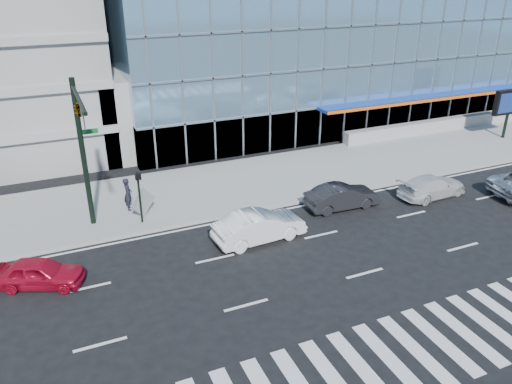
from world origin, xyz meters
TOP-DOWN VIEW (x-y plane):
  - ground at (0.00, 0.00)m, footprint 160.00×160.00m
  - sidewalk at (0.00, 8.00)m, footprint 120.00×8.00m
  - theatre_building at (14.00, 26.00)m, footprint 42.00×26.00m
  - ramp_block at (-6.00, 18.00)m, footprint 6.00×8.00m
  - retaining_wall at (24.00, 11.60)m, footprint 30.00×0.80m
  - traffic_signal at (-11.00, 4.57)m, footprint 1.14×5.74m
  - ped_signal_post at (-8.50, 4.94)m, footprint 0.30×0.33m
  - marquee_sign at (22.00, 7.99)m, footprint 3.20×0.43m
  - white_suv at (8.76, 1.53)m, footprint 4.78×2.26m
  - white_sedan at (-3.24, 0.85)m, footprint 4.99×2.04m
  - dark_sedan at (2.76, 2.37)m, footprint 4.48×1.71m
  - red_sedan at (-13.87, 1.02)m, footprint 4.17×2.95m
  - pedestrian at (-8.85, 6.90)m, footprint 0.52×0.75m
  - tilted_panel at (-8.26, 5.62)m, footprint 1.58×1.04m

SIDE VIEW (x-z plane):
  - ground at x=0.00m, z-range 0.00..0.00m
  - sidewalk at x=0.00m, z-range 0.00..0.15m
  - retaining_wall at x=24.00m, z-range 0.15..1.15m
  - red_sedan at x=-13.87m, z-range 0.00..1.32m
  - white_suv at x=8.76m, z-range 0.00..1.35m
  - dark_sedan at x=2.76m, z-range 0.00..1.46m
  - white_sedan at x=-3.24m, z-range 0.00..1.61m
  - tilted_panel at x=-8.26m, z-range 0.15..1.99m
  - pedestrian at x=-8.85m, z-range 0.15..2.10m
  - ped_signal_post at x=-8.50m, z-range 0.64..3.64m
  - ramp_block at x=-6.00m, z-range 0.00..6.00m
  - marquee_sign at x=22.00m, z-range 1.07..5.07m
  - traffic_signal at x=-11.00m, z-range 2.16..10.16m
  - theatre_building at x=14.00m, z-range 0.00..15.00m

